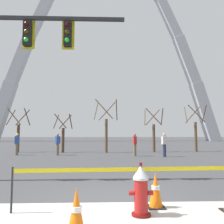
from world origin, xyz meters
TOP-DOWN VIEW (x-y plane):
  - ground_plane at (0.00, 0.00)m, footprint 240.00×240.00m
  - fire_hydrant at (0.49, -0.84)m, footprint 0.46×0.48m
  - caution_tape_barrier at (0.52, -0.48)m, footprint 5.10×0.33m
  - traffic_cone_mid_sidewalk at (0.88, -0.37)m, footprint 0.36×0.36m
  - traffic_cone_curb_edge at (-0.63, -1.76)m, footprint 0.36×0.36m
  - monument_arch at (-0.00, 47.26)m, footprint 51.03×2.44m
  - tree_far_left at (-7.47, 15.22)m, footprint 1.71×1.72m
  - tree_left_mid at (-3.63, 14.92)m, footprint 1.50×1.51m
  - tree_center_left at (-0.00, 14.59)m, footprint 2.02×2.03m
  - tree_center_right at (4.13, 15.28)m, footprint 1.74×1.75m
  - tree_right_mid at (7.93, 15.58)m, footprint 1.88×1.89m
  - pedestrian_walking_left at (1.97, 11.35)m, footprint 0.25×0.37m
  - pedestrian_standing_center at (-6.57, 12.45)m, footprint 0.39×0.31m
  - pedestrian_walking_right at (3.90, 10.74)m, footprint 0.39×0.31m
  - pedestrian_near_trees at (-3.57, 12.26)m, footprint 0.38×0.38m

SIDE VIEW (x-z plane):
  - ground_plane at x=0.00m, z-range 0.00..0.00m
  - traffic_cone_mid_sidewalk at x=0.88m, z-range -0.01..0.72m
  - traffic_cone_curb_edge at x=-0.63m, z-range -0.01..0.72m
  - fire_hydrant at x=0.49m, z-range -0.03..0.96m
  - caution_tape_barrier at x=0.52m, z-range 0.17..1.06m
  - pedestrian_walking_left at x=1.97m, z-range 0.02..1.61m
  - pedestrian_standing_center at x=-6.57m, z-range 0.02..1.61m
  - pedestrian_walking_right at x=3.90m, z-range 0.02..1.61m
  - pedestrian_near_trees at x=-3.57m, z-range 0.02..1.61m
  - tree_left_mid at x=-3.63m, z-range -0.18..3.04m
  - tree_far_left at x=-7.47m, z-range -0.21..3.49m
  - tree_center_right at x=4.13m, z-range -0.21..3.54m
  - tree_right_mid at x=7.93m, z-range -0.23..3.85m
  - tree_center_left at x=0.00m, z-range -0.24..4.14m
  - monument_arch at x=0.00m, z-range -2.82..43.10m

